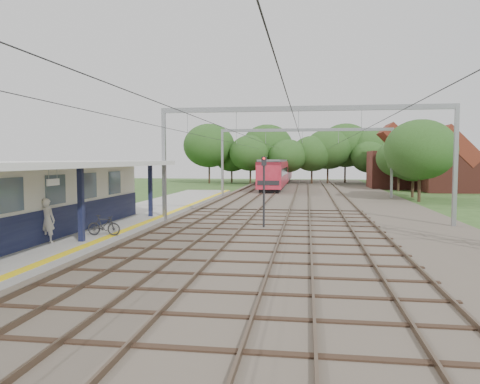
{
  "coord_description": "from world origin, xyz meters",
  "views": [
    {
      "loc": [
        3.72,
        -12.82,
        3.88
      ],
      "look_at": [
        -0.92,
        19.49,
        1.6
      ],
      "focal_mm": 35.0,
      "sensor_mm": 36.0,
      "label": 1
    }
  ],
  "objects_px": {
    "bicycle": "(104,225)",
    "train": "(278,171)",
    "person": "(47,221)",
    "signal_post": "(264,185)"
  },
  "relations": [
    {
      "from": "person",
      "to": "signal_post",
      "type": "relative_size",
      "value": 0.47
    },
    {
      "from": "train",
      "to": "bicycle",
      "type": "bearing_deg",
      "value": -95.98
    },
    {
      "from": "bicycle",
      "to": "signal_post",
      "type": "xyz_separation_m",
      "value": [
        6.95,
        5.45,
        1.65
      ]
    },
    {
      "from": "bicycle",
      "to": "train",
      "type": "relative_size",
      "value": 0.04
    },
    {
      "from": "bicycle",
      "to": "train",
      "type": "distance_m",
      "value": 48.99
    },
    {
      "from": "bicycle",
      "to": "signal_post",
      "type": "height_order",
      "value": "signal_post"
    },
    {
      "from": "person",
      "to": "signal_post",
      "type": "height_order",
      "value": "signal_post"
    },
    {
      "from": "person",
      "to": "train",
      "type": "bearing_deg",
      "value": -97.27
    },
    {
      "from": "bicycle",
      "to": "signal_post",
      "type": "bearing_deg",
      "value": -53.08
    },
    {
      "from": "person",
      "to": "train",
      "type": "relative_size",
      "value": 0.05
    }
  ]
}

